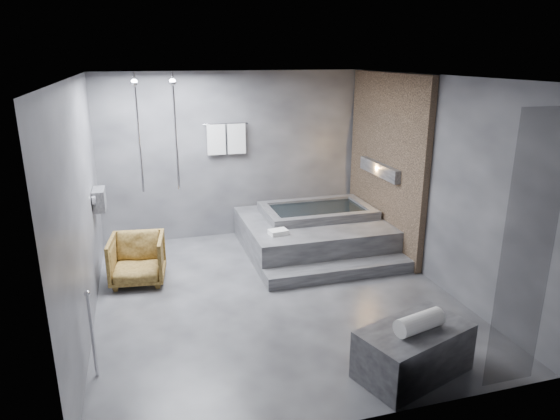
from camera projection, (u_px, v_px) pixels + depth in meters
name	position (u px, v px, depth m)	size (l,w,h in m)	color
room	(298.00, 161.00, 6.43)	(5.00, 5.04, 2.82)	#2D2D2F
tub_deck	(312.00, 233.00, 8.15)	(2.20, 2.00, 0.50)	#323234
tub_step	(340.00, 271.00, 7.12)	(2.20, 0.36, 0.18)	#323234
concrete_bench	(413.00, 351.00, 4.92)	(1.12, 0.62, 0.50)	#2E2E30
driftwood_chair	(137.00, 259.00, 6.90)	(0.72, 0.74, 0.67)	#452F11
rolled_towel	(419.00, 322.00, 4.77)	(0.18, 0.18, 0.51)	white
deck_towel	(278.00, 232.00, 7.38)	(0.27, 0.19, 0.07)	white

